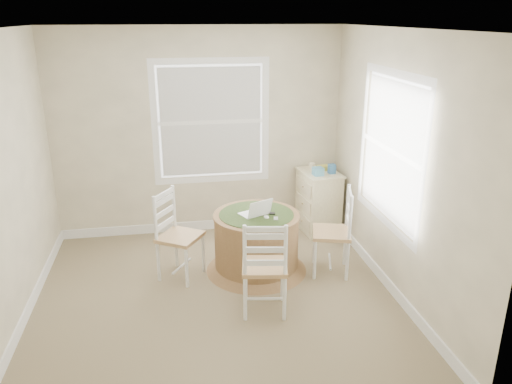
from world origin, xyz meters
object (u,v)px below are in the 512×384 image
object	(u,v)px
chair_left	(180,237)
chair_near	(265,266)
round_table	(256,240)
laptop	(255,212)
chair_right	(331,232)
corner_chest	(318,201)

from	to	relation	value
chair_left	chair_near	xyz separation A→B (m)	(0.76, -0.81, 0.00)
round_table	laptop	size ratio (longest dim) A/B	3.01
chair_left	laptop	bearing A→B (deg)	-57.80
chair_right	chair_near	bearing A→B (deg)	-38.09
round_table	chair_right	world-z (taller)	chair_right
chair_near	chair_right	xyz separation A→B (m)	(0.86, 0.63, 0.00)
round_table	chair_near	world-z (taller)	chair_near
round_table	chair_right	size ratio (longest dim) A/B	1.18
round_table	chair_near	xyz separation A→B (m)	(-0.07, -0.82, 0.11)
laptop	corner_chest	bearing A→B (deg)	-161.70
chair_right	corner_chest	size ratio (longest dim) A/B	1.17
round_table	laptop	distance (m)	0.33
laptop	corner_chest	world-z (taller)	laptop
round_table	corner_chest	xyz separation A→B (m)	(0.99, 0.93, 0.04)
laptop	corner_chest	size ratio (longest dim) A/B	0.46
round_table	chair_left	world-z (taller)	chair_left
corner_chest	round_table	bearing A→B (deg)	-143.56
round_table	corner_chest	distance (m)	1.36
round_table	chair_left	distance (m)	0.84
chair_near	laptop	distance (m)	0.84
round_table	corner_chest	world-z (taller)	corner_chest
round_table	chair_left	size ratio (longest dim) A/B	1.18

